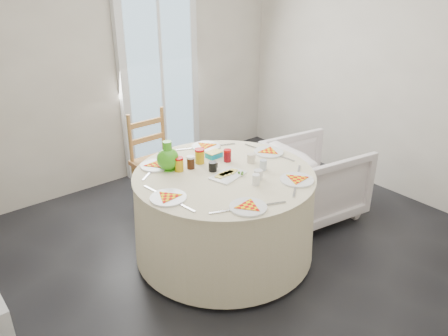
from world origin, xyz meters
TOP-DOWN VIEW (x-y plane):
  - floor at (0.00, 0.00)m, footprint 4.00×4.00m
  - wall_back at (0.00, 2.00)m, footprint 4.00×0.02m
  - wall_right at (2.00, 0.00)m, footprint 0.02×4.00m
  - glass_door at (0.40, 1.95)m, footprint 1.00×0.08m
  - table at (-0.16, 0.12)m, footprint 1.50×1.50m
  - wooden_chair at (-0.15, 1.16)m, footprint 0.45×0.43m
  - armchair at (0.95, 0.08)m, footprint 0.86×0.90m
  - place_settings at (-0.16, 0.12)m, footprint 1.85×1.85m
  - jar_cluster at (-0.21, 0.33)m, footprint 0.53×0.40m
  - butter_tub at (-0.02, 0.42)m, footprint 0.14×0.11m
  - green_pitcher at (-0.46, 0.46)m, footprint 0.23×0.23m
  - cheese_platter at (-0.16, 0.06)m, footprint 0.32×0.25m
  - mugs_glasses at (-0.02, 0.09)m, footprint 0.62×0.62m

SIDE VIEW (x-z plane):
  - floor at x=0.00m, z-range 0.00..0.00m
  - table at x=-0.16m, z-range 0.00..0.75m
  - armchair at x=0.95m, z-range -0.02..0.80m
  - wooden_chair at x=-0.15m, z-range -0.02..0.96m
  - place_settings at x=-0.16m, z-range 0.76..0.78m
  - cheese_platter at x=-0.16m, z-range 0.75..0.79m
  - butter_tub at x=-0.02m, z-range 0.76..0.81m
  - mugs_glasses at x=-0.02m, z-range 0.76..0.86m
  - jar_cluster at x=-0.21m, z-range 0.75..0.89m
  - green_pitcher at x=-0.46m, z-range 0.75..0.99m
  - glass_door at x=0.40m, z-range 0.00..2.10m
  - wall_back at x=0.00m, z-range 0.00..2.60m
  - wall_right at x=2.00m, z-range 0.00..2.60m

